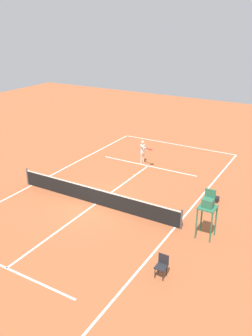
{
  "coord_description": "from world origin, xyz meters",
  "views": [
    {
      "loc": [
        -10.36,
        14.37,
        9.57
      ],
      "look_at": [
        0.18,
        -3.68,
        0.8
      ],
      "focal_mm": 38.31,
      "sensor_mm": 36.0,
      "label": 1
    }
  ],
  "objects_px": {
    "player_serving": "(143,150)",
    "equipment_bag": "(212,198)",
    "tennis_ball": "(134,174)",
    "courtside_chair_near": "(162,265)",
    "umpire_chair": "(208,207)"
  },
  "relations": [
    {
      "from": "tennis_ball",
      "to": "courtside_chair_near",
      "type": "height_order",
      "value": "courtside_chair_near"
    },
    {
      "from": "player_serving",
      "to": "umpire_chair",
      "type": "height_order",
      "value": "umpire_chair"
    },
    {
      "from": "tennis_ball",
      "to": "courtside_chair_near",
      "type": "relative_size",
      "value": 0.07
    },
    {
      "from": "player_serving",
      "to": "equipment_bag",
      "type": "bearing_deg",
      "value": 82.16
    },
    {
      "from": "umpire_chair",
      "to": "player_serving",
      "type": "bearing_deg",
      "value": -44.27
    },
    {
      "from": "tennis_ball",
      "to": "umpire_chair",
      "type": "height_order",
      "value": "umpire_chair"
    },
    {
      "from": "umpire_chair",
      "to": "tennis_ball",
      "type": "bearing_deg",
      "value": -35.63
    },
    {
      "from": "tennis_ball",
      "to": "umpire_chair",
      "type": "distance_m",
      "value": 8.05
    },
    {
      "from": "player_serving",
      "to": "tennis_ball",
      "type": "distance_m",
      "value": 2.37
    },
    {
      "from": "umpire_chair",
      "to": "equipment_bag",
      "type": "relative_size",
      "value": 3.17
    },
    {
      "from": "courtside_chair_near",
      "to": "player_serving",
      "type": "bearing_deg",
      "value": -58.58
    },
    {
      "from": "player_serving",
      "to": "tennis_ball",
      "type": "height_order",
      "value": "player_serving"
    },
    {
      "from": "tennis_ball",
      "to": "courtside_chair_near",
      "type": "distance_m",
      "value": 10.08
    },
    {
      "from": "courtside_chair_near",
      "to": "equipment_bag",
      "type": "xyz_separation_m",
      "value": [
        0.26,
        -7.28,
        -0.38
      ]
    },
    {
      "from": "player_serving",
      "to": "courtside_chair_near",
      "type": "bearing_deg",
      "value": 50.24
    }
  ]
}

